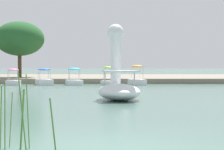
# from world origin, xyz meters

# --- Properties ---
(ground_plane) EXTENTS (462.32, 462.32, 0.00)m
(ground_plane) POSITION_xyz_m (0.00, 0.00, 0.00)
(ground_plane) COLOR #47665B
(shore_bank_far) EXTENTS (143.16, 19.93, 0.46)m
(shore_bank_far) POSITION_xyz_m (0.00, 39.46, 0.23)
(shore_bank_far) COLOR slate
(shore_bank_far) RESTS_ON ground_plane
(swan_boat) EXTENTS (2.39, 3.63, 3.75)m
(swan_boat) POSITION_xyz_m (0.50, 11.78, 0.87)
(swan_boat) COLOR white
(swan_boat) RESTS_ON ground_plane
(pedal_boat_orange) EXTENTS (1.51, 2.40, 1.70)m
(pedal_boat_orange) POSITION_xyz_m (2.47, 27.42, 0.48)
(pedal_boat_orange) COLOR white
(pedal_boat_orange) RESTS_ON ground_plane
(pedal_boat_lime) EXTENTS (1.40, 1.99, 1.58)m
(pedal_boat_lime) POSITION_xyz_m (0.03, 27.59, 0.45)
(pedal_boat_lime) COLOR white
(pedal_boat_lime) RESTS_ON ground_plane
(pedal_boat_cyan) EXTENTS (1.69, 2.38, 1.46)m
(pedal_boat_cyan) POSITION_xyz_m (-2.89, 27.35, 0.39)
(pedal_boat_cyan) COLOR white
(pedal_boat_cyan) RESTS_ON ground_plane
(pedal_boat_blue) EXTENTS (1.88, 2.64, 1.42)m
(pedal_boat_blue) POSITION_xyz_m (-5.45, 27.41, 0.42)
(pedal_boat_blue) COLOR white
(pedal_boat_blue) RESTS_ON ground_plane
(pedal_boat_pink) EXTENTS (1.50, 2.29, 1.40)m
(pedal_boat_pink) POSITION_xyz_m (-8.09, 27.45, 0.43)
(pedal_boat_pink) COLOR white
(pedal_boat_pink) RESTS_ON ground_plane
(tree_broadleaf_behind_dock) EXTENTS (6.75, 6.93, 5.69)m
(tree_broadleaf_behind_dock) POSITION_xyz_m (-9.04, 34.66, 4.38)
(tree_broadleaf_behind_dock) COLOR #4C3823
(tree_broadleaf_behind_dock) RESTS_ON shore_bank_far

